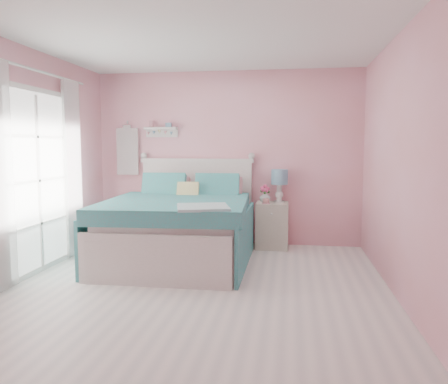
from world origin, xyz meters
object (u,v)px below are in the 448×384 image
(vase, at_px, (265,197))
(teacup, at_px, (266,201))
(nightstand, at_px, (272,225))
(bed, at_px, (180,228))
(table_lamp, at_px, (280,179))

(vase, height_order, teacup, vase)
(vase, xyz_separation_m, teacup, (0.02, -0.14, -0.04))
(nightstand, bearing_deg, teacup, -122.60)
(teacup, bearing_deg, bed, -145.44)
(nightstand, distance_m, vase, 0.43)
(table_lamp, bearing_deg, nightstand, -142.33)
(table_lamp, distance_m, teacup, 0.41)
(vase, bearing_deg, teacup, -80.48)
(bed, xyz_separation_m, vase, (1.05, 0.87, 0.32))
(vase, distance_m, teacup, 0.14)
(bed, relative_size, table_lamp, 4.75)
(bed, relative_size, vase, 13.91)
(bed, xyz_separation_m, table_lamp, (1.25, 0.95, 0.58))
(nightstand, distance_m, teacup, 0.40)
(nightstand, distance_m, table_lamp, 0.68)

